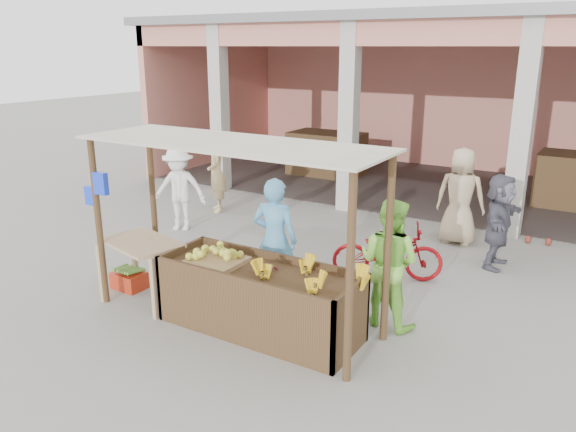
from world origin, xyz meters
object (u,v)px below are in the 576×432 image
Objects in this scene: vendor_green at (389,259)px; motorcycle at (387,251)px; fruit_stall at (259,301)px; red_crate at (129,280)px; vendor_blue at (275,236)px; side_table at (142,251)px.

vendor_green reaches higher than motorcycle.
fruit_stall is 1.46× the size of motorcycle.
red_crate is (-2.41, 0.05, -0.27)m from fruit_stall.
vendor_blue is (-0.34, 0.90, 0.55)m from fruit_stall.
motorcycle reaches higher than fruit_stall.
motorcycle is (3.18, 2.34, 0.34)m from red_crate.
vendor_blue is 1.92m from motorcycle.
vendor_blue is 1.07× the size of motorcycle.
vendor_blue is at bearing 24.27° from red_crate.
vendor_green is (3.72, 0.97, 0.77)m from red_crate.
red_crate is 2.38m from vendor_blue.
fruit_stall is 2.05× the size of side_table.
motorcycle is at bearing 57.83° from side_table.
vendor_blue is 1.06× the size of vendor_green.
red_crate is at bearing 101.98° from motorcycle.
side_table is at bearing -18.17° from red_crate.
red_crate is 0.27× the size of vendor_green.
fruit_stall is 1.11m from vendor_blue.
fruit_stall is 1.36× the size of vendor_blue.
side_table is 3.68m from motorcycle.
fruit_stall is at bearing 99.04° from vendor_blue.
vendor_blue reaches higher than motorcycle.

